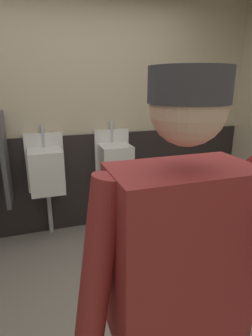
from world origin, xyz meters
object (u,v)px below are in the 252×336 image
at_px(urinal_middle, 46,170).
at_px(soap_dispenser, 177,115).
at_px(person, 177,296).
at_px(urinal_right, 115,164).

xyz_separation_m(urinal_middle, soap_dispenser, (1.57, 0.12, 0.51)).
bearing_deg(person, soap_dispenser, 61.89).
distance_m(urinal_middle, person, 2.27).
relative_size(urinal_right, person, 0.73).
distance_m(person, soap_dispenser, 2.69).
bearing_deg(urinal_middle, soap_dispenser, 4.35).
relative_size(person, soap_dispenser, 9.44).
distance_m(urinal_right, person, 2.29).
distance_m(urinal_middle, urinal_right, 0.75).
bearing_deg(soap_dispenser, urinal_right, -171.72).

